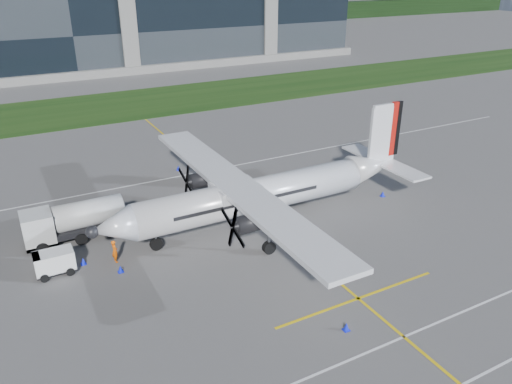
# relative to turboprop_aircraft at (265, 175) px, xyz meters

# --- Properties ---
(ground) EXTENTS (400.00, 400.00, 0.00)m
(ground) POSITION_rel_turboprop_aircraft_xyz_m (-2.74, 34.41, -4.19)
(ground) COLOR #555351
(ground) RESTS_ON ground
(grass_strip) EXTENTS (400.00, 18.00, 0.04)m
(grass_strip) POSITION_rel_turboprop_aircraft_xyz_m (-2.74, 42.41, -4.17)
(grass_strip) COLOR #16360E
(grass_strip) RESTS_ON ground
(terminal_building) EXTENTS (120.00, 20.00, 15.00)m
(terminal_building) POSITION_rel_turboprop_aircraft_xyz_m (-2.74, 74.41, 3.31)
(terminal_building) COLOR black
(terminal_building) RESTS_ON ground
(tree_line) EXTENTS (400.00, 6.00, 6.00)m
(tree_line) POSITION_rel_turboprop_aircraft_xyz_m (-2.74, 134.41, -1.19)
(tree_line) COLOR black
(tree_line) RESTS_ON ground
(yellow_taxiway_centerline) EXTENTS (0.20, 70.00, 0.01)m
(yellow_taxiway_centerline) POSITION_rel_turboprop_aircraft_xyz_m (0.26, 4.41, -4.18)
(yellow_taxiway_centerline) COLOR yellow
(yellow_taxiway_centerline) RESTS_ON ground
(turboprop_aircraft) EXTENTS (26.91, 27.91, 8.37)m
(turboprop_aircraft) POSITION_rel_turboprop_aircraft_xyz_m (0.00, 0.00, 0.00)
(turboprop_aircraft) COLOR white
(turboprop_aircraft) RESTS_ON ground
(fuel_tanker_truck) EXTENTS (7.73, 2.51, 2.90)m
(fuel_tanker_truck) POSITION_rel_turboprop_aircraft_xyz_m (-14.31, 4.48, -2.74)
(fuel_tanker_truck) COLOR silver
(fuel_tanker_truck) RESTS_ON ground
(baggage_tug) EXTENTS (2.71, 1.62, 1.62)m
(baggage_tug) POSITION_rel_turboprop_aircraft_xyz_m (-15.88, 0.29, -3.37)
(baggage_tug) COLOR white
(baggage_tug) RESTS_ON ground
(ground_crew_person) EXTENTS (0.64, 0.84, 1.92)m
(ground_crew_person) POSITION_rel_turboprop_aircraft_xyz_m (-11.99, -0.17, -3.23)
(ground_crew_person) COLOR #F25907
(ground_crew_person) RESTS_ON ground
(safety_cone_stbdwing) EXTENTS (0.36, 0.36, 0.50)m
(safety_cone_stbdwing) POSITION_rel_turboprop_aircraft_xyz_m (-2.18, 13.98, -3.94)
(safety_cone_stbdwing) COLOR #0D1BE8
(safety_cone_stbdwing) RESTS_ON ground
(safety_cone_portwing) EXTENTS (0.36, 0.36, 0.50)m
(safety_cone_portwing) POSITION_rel_turboprop_aircraft_xyz_m (-2.24, -13.61, -3.94)
(safety_cone_portwing) COLOR #0D1BE8
(safety_cone_portwing) RESTS_ON ground
(safety_cone_nose_port) EXTENTS (0.36, 0.36, 0.50)m
(safety_cone_nose_port) POSITION_rel_turboprop_aircraft_xyz_m (-12.03, -1.65, -3.94)
(safety_cone_nose_port) COLOR #0D1BE8
(safety_cone_nose_port) RESTS_ON ground
(safety_cone_tail) EXTENTS (0.36, 0.36, 0.50)m
(safety_cone_tail) POSITION_rel_turboprop_aircraft_xyz_m (11.80, -0.66, -3.94)
(safety_cone_tail) COLOR #0D1BE8
(safety_cone_tail) RESTS_ON ground
(safety_cone_fwd) EXTENTS (0.36, 0.36, 0.50)m
(safety_cone_fwd) POSITION_rel_turboprop_aircraft_xyz_m (-14.06, 0.54, -3.94)
(safety_cone_fwd) COLOR #0D1BE8
(safety_cone_fwd) RESTS_ON ground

